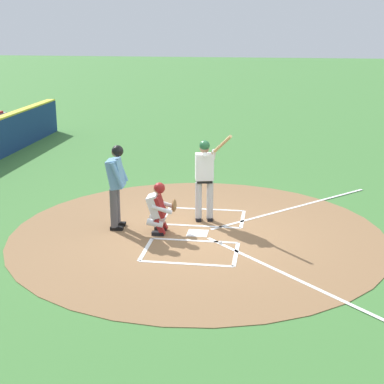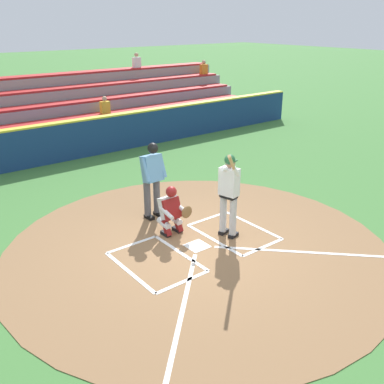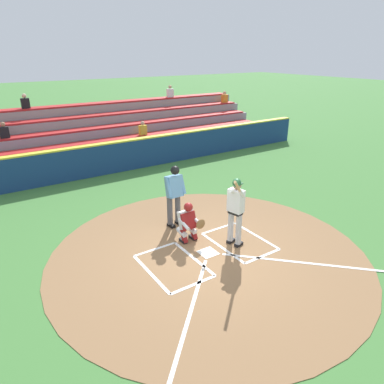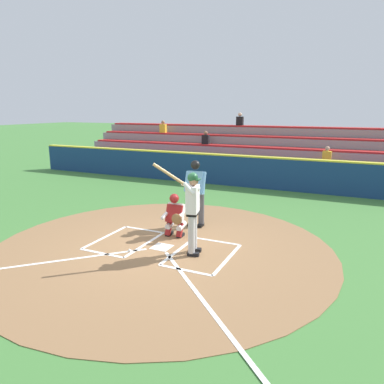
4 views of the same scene
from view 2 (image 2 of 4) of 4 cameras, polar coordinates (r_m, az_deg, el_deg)
ground_plane at (r=9.30m, az=0.68°, el=-7.10°), size 120.00×120.00×0.00m
dirt_circle at (r=9.30m, az=0.68°, el=-7.06°), size 8.00×8.00×0.01m
home_plate_and_chalk at (r=8.71m, az=4.35°, el=-9.18°), size 7.93×4.91×0.01m
batter at (r=9.28m, az=4.84°, el=0.27°), size 0.84×0.88×2.13m
catcher at (r=9.59m, az=-2.67°, el=-2.25°), size 0.60×0.60×1.13m
plate_umpire at (r=10.23m, az=-5.18°, el=2.19°), size 0.60×0.43×1.86m
baseball at (r=8.62m, az=0.15°, el=-9.31°), size 0.07×0.07×0.07m
backstop_wall at (r=15.25m, az=-17.33°, el=6.17°), size 22.00×0.36×1.31m
bleacher_stand at (r=18.23m, az=-21.25°, el=8.76°), size 20.00×4.25×3.00m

